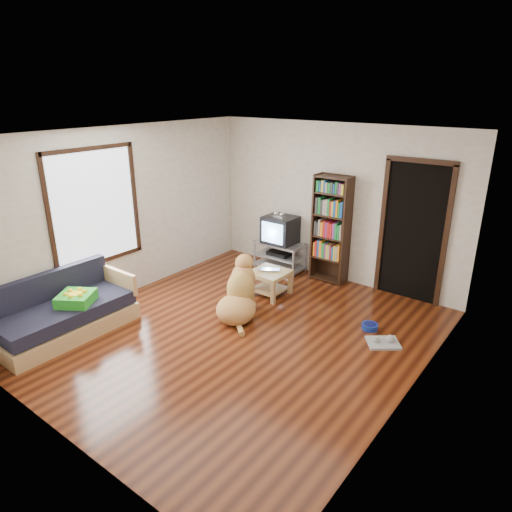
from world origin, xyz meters
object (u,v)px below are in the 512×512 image
Objects in this scene: dog_bowl at (370,327)px; bookshelf at (331,224)px; sofa at (65,315)px; grey_rag at (383,343)px; tv_stand at (280,255)px; crt_tv at (281,229)px; dog at (239,295)px; coffee_table at (270,278)px; green_cushion at (76,298)px; laptop at (269,271)px.

bookshelf is at bearing 137.83° from dog_bowl.
bookshelf is 1.00× the size of sofa.
tv_stand reaches higher than grey_rag.
bookshelf reaches higher than dog_bowl.
dog is (0.58, -1.87, -0.42)m from crt_tv.
coffee_table is 0.55× the size of dog.
bookshelf is at bearing 138.26° from grey_rag.
bookshelf is at bearing 67.79° from coffee_table.
green_cushion is 0.77× the size of coffee_table.
green_cushion is 0.24× the size of bookshelf.
coffee_table reaches higher than grey_rag.
bookshelf is 4.26m from sofa.
dog reaches higher than tv_stand.
sofa is at bearing -105.02° from tv_stand.
tv_stand is 0.50× the size of sofa.
green_cushion is at bearing -116.54° from bookshelf.
laptop is 1.22m from crt_tv.
dog_bowl is 0.55× the size of grey_rag.
dog_bowl is 2.50m from tv_stand.
grey_rag is (0.30, -0.25, -0.03)m from dog_bowl.
tv_stand is at bearing 84.36° from laptop.
tv_stand is 0.47m from crt_tv.
grey_rag is 0.73× the size of coffee_table.
crt_tv is (-0.50, 1.06, 0.33)m from laptop.
green_cushion is at bearing -130.60° from dog.
coffee_table is at bearing -64.04° from crt_tv.
crt_tv is at bearing 90.00° from tv_stand.
coffee_table is (1.35, 2.50, -0.21)m from green_cushion.
laptop is 0.86× the size of grey_rag.
tv_stand reaches higher than coffee_table.
grey_rag is at bearing -41.74° from bookshelf.
sofa is (-1.47, -2.59, -0.15)m from laptop.
laptop is at bearing 28.38° from green_cushion.
green_cushion is 1.07× the size of grey_rag.
green_cushion is at bearing -150.06° from laptop.
crt_tv is (0.85, 3.53, 0.25)m from green_cushion.
tv_stand is at bearing -174.37° from bookshelf.
bookshelf reaches higher than sofa.
green_cushion is at bearing -147.21° from grey_rag.
green_cushion is 4.06m from grey_rag.
laptop is 0.35× the size of dog.
dog is at bearing -100.92° from bookshelf.
dog reaches higher than coffee_table.
dog_bowl is at bearing -25.65° from tv_stand.
sofa is (-1.92, -3.72, -0.74)m from bookshelf.
laptop is 2.10m from grey_rag.
bookshelf is (0.45, 1.13, 0.59)m from laptop.
coffee_table is (0.00, 0.03, -0.13)m from laptop.
sofa is at bearing -117.32° from bookshelf.
laptop is 0.19× the size of bookshelf.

